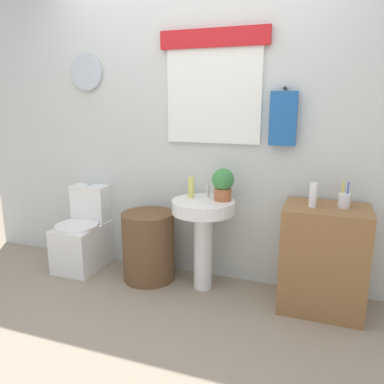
% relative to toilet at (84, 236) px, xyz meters
% --- Properties ---
extents(ground_plane, '(8.00, 8.00, 0.00)m').
position_rel_toilet_xyz_m(ground_plane, '(1.01, -0.88, -0.29)').
color(ground_plane, gray).
extents(back_wall, '(4.40, 0.18, 2.60)m').
position_rel_toilet_xyz_m(back_wall, '(1.01, 0.26, 1.02)').
color(back_wall, silver).
rests_on(back_wall, ground_plane).
extents(toilet, '(0.38, 0.51, 0.76)m').
position_rel_toilet_xyz_m(toilet, '(0.00, 0.00, 0.00)').
color(toilet, white).
rests_on(toilet, ground_plane).
extents(laundry_hamper, '(0.44, 0.44, 0.59)m').
position_rel_toilet_xyz_m(laundry_hamper, '(0.68, -0.03, 0.01)').
color(laundry_hamper, brown).
rests_on(laundry_hamper, ground_plane).
extents(pedestal_sink, '(0.50, 0.50, 0.74)m').
position_rel_toilet_xyz_m(pedestal_sink, '(1.17, -0.03, 0.27)').
color(pedestal_sink, white).
rests_on(pedestal_sink, ground_plane).
extents(faucet, '(0.03, 0.03, 0.10)m').
position_rel_toilet_xyz_m(faucet, '(1.17, 0.09, 0.50)').
color(faucet, silver).
rests_on(faucet, pedestal_sink).
extents(wooden_cabinet, '(0.59, 0.44, 0.78)m').
position_rel_toilet_xyz_m(wooden_cabinet, '(2.09, -0.03, 0.10)').
color(wooden_cabinet, olive).
rests_on(wooden_cabinet, ground_plane).
extents(soap_bottle, '(0.05, 0.05, 0.17)m').
position_rel_toilet_xyz_m(soap_bottle, '(1.05, 0.02, 0.54)').
color(soap_bottle, '#DBD166').
rests_on(soap_bottle, pedestal_sink).
extents(potted_plant, '(0.17, 0.17, 0.25)m').
position_rel_toilet_xyz_m(potted_plant, '(1.31, 0.03, 0.59)').
color(potted_plant, '#AD5B38').
rests_on(potted_plant, pedestal_sink).
extents(lotion_bottle, '(0.05, 0.05, 0.17)m').
position_rel_toilet_xyz_m(lotion_bottle, '(1.98, -0.07, 0.58)').
color(lotion_bottle, white).
rests_on(lotion_bottle, wooden_cabinet).
extents(toothbrush_cup, '(0.08, 0.08, 0.19)m').
position_rel_toilet_xyz_m(toothbrush_cup, '(2.19, -0.01, 0.54)').
color(toothbrush_cup, silver).
rests_on(toothbrush_cup, wooden_cabinet).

